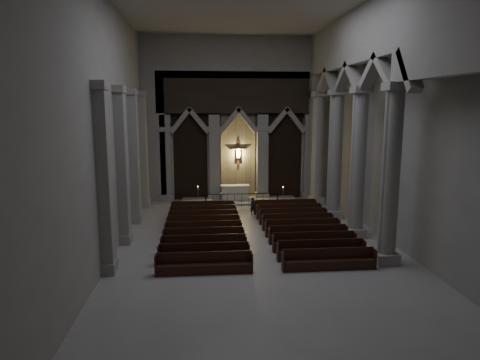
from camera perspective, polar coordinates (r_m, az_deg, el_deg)
The scene contains 11 objects.
room at distance 20.49m, azimuth 2.58°, elevation 11.44°, with size 24.00×24.10×12.00m.
sanctuary_wall at distance 31.96m, azimuth -0.21°, elevation 9.11°, with size 14.00×0.77×12.00m.
right_arcade at distance 23.15m, azimuth 16.03°, elevation 11.45°, with size 1.00×24.00×12.00m.
left_pilasters at distance 24.35m, azimuth -14.59°, elevation 2.17°, with size 0.60×13.00×8.03m.
sanctuary_step at distance 31.79m, azimuth -0.06°, elevation -2.78°, with size 8.50×2.60×0.15m, color #9A9890.
altar at distance 31.86m, azimuth -0.68°, elevation -1.63°, with size 2.11×0.84×1.07m.
altar_rail at distance 29.97m, azimuth 0.23°, elevation -2.40°, with size 5.15×0.09×1.01m.
candle_stand_left at distance 30.78m, azimuth -5.59°, elevation -2.68°, with size 0.23×0.23×1.37m.
candle_stand_right at distance 30.91m, azimuth 5.75°, elevation -2.65°, with size 0.23×0.23×1.34m.
pews at distance 23.38m, azimuth 1.82°, elevation -6.88°, with size 9.52×10.34×0.92m.
worshipper at distance 27.97m, azimuth 1.75°, elevation -3.51°, with size 0.42×0.27×1.14m, color black.
Camera 1 is at (-2.71, -20.30, 7.03)m, focal length 32.00 mm.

